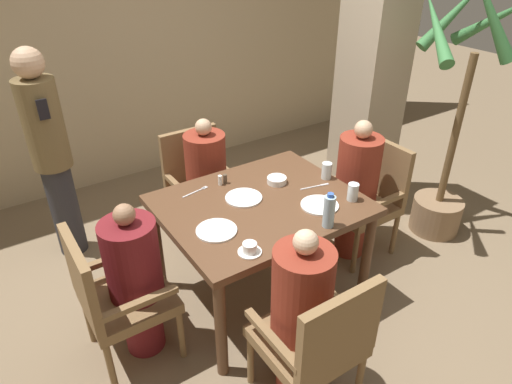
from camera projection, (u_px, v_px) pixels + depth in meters
name	position (u px, v px, depth m)	size (l,w,h in m)	color
ground_plane	(260.00, 291.00, 3.37)	(16.00, 16.00, 0.00)	#7A664C
wall_back	(125.00, 38.00, 4.30)	(8.00, 0.06, 2.80)	tan
pillar_stone	(374.00, 59.00, 3.86)	(0.46, 0.46, 2.70)	tan
dining_table	(260.00, 214.00, 3.02)	(1.27, 1.03, 0.78)	brown
chair_left_side	(113.00, 294.00, 2.63)	(0.50, 0.50, 0.91)	brown
diner_in_left_chair	(136.00, 279.00, 2.67)	(0.32, 0.32, 1.06)	maroon
chair_far_side	(199.00, 182.00, 3.76)	(0.50, 0.50, 0.91)	brown
diner_in_far_chair	(207.00, 182.00, 3.62)	(0.32, 0.32, 1.10)	maroon
chair_right_side	(367.00, 194.00, 3.59)	(0.50, 0.50, 0.91)	brown
diner_in_right_chair	(356.00, 189.00, 3.48)	(0.32, 0.32, 1.15)	maroon
chair_near_corner	(317.00, 340.00, 2.34)	(0.50, 0.50, 0.91)	brown
diner_in_near_chair	(301.00, 314.00, 2.41)	(0.32, 0.32, 1.10)	maroon
standing_host	(51.00, 152.00, 3.35)	(0.28, 0.32, 1.65)	#2D2D33
potted_palm	(453.00, 142.00, 3.63)	(0.94, 0.95, 2.20)	#896B4C
plate_main_left	(217.00, 230.00, 2.68)	(0.24, 0.24, 0.01)	white
plate_main_right	(244.00, 198.00, 3.00)	(0.24, 0.24, 0.01)	white
plate_dessert_center	(320.00, 205.00, 2.92)	(0.24, 0.24, 0.01)	white
teacup_with_saucer	(250.00, 249.00, 2.50)	(0.14, 0.14, 0.06)	white
bowl_small	(277.00, 180.00, 3.18)	(0.14, 0.14, 0.04)	white
water_bottle	(329.00, 211.00, 2.68)	(0.07, 0.07, 0.23)	#A3C6DB
glass_tall_near	(353.00, 192.00, 2.96)	(0.07, 0.07, 0.12)	silver
glass_tall_mid	(327.00, 171.00, 3.22)	(0.07, 0.07, 0.12)	silver
salt_shaker	(220.00, 180.00, 3.14)	(0.03, 0.03, 0.07)	white
pepper_shaker	(225.00, 179.00, 3.16)	(0.03, 0.03, 0.07)	#4C3D2D
fork_beside_plate	(198.00, 191.00, 3.09)	(0.20, 0.05, 0.00)	silver
knife_beside_plate	(316.00, 186.00, 3.14)	(0.21, 0.06, 0.00)	silver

